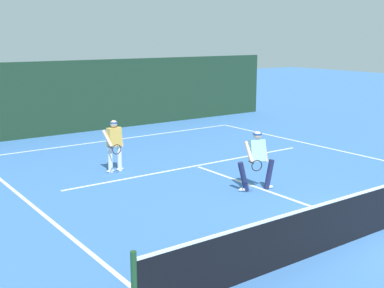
{
  "coord_description": "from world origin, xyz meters",
  "views": [
    {
      "loc": [
        -8.96,
        -5.65,
        4.01
      ],
      "look_at": [
        -0.88,
        5.53,
        1.0
      ],
      "focal_mm": 46.58,
      "sensor_mm": 36.0,
      "label": 1
    }
  ],
  "objects": [
    {
      "name": "court_line_centre",
      "position": [
        0.0,
        3.2,
        0.0
      ],
      "size": [
        0.1,
        6.4,
        0.01
      ],
      "primitive_type": "cube",
      "color": "white",
      "rests_on": "ground_plane"
    },
    {
      "name": "back_fence_windscreen",
      "position": [
        0.0,
        13.94,
        1.51
      ],
      "size": [
        18.82,
        0.12,
        3.02
      ],
      "primitive_type": "cube",
      "color": "#1A3624",
      "rests_on": "ground_plane"
    },
    {
      "name": "tennis_ball",
      "position": [
        2.94,
        6.57,
        0.03
      ],
      "size": [
        0.07,
        0.07,
        0.07
      ],
      "primitive_type": "sphere",
      "color": "#D1E033",
      "rests_on": "ground_plane"
    },
    {
      "name": "player_near",
      "position": [
        -0.18,
        3.6,
        0.87
      ],
      "size": [
        1.1,
        0.85,
        1.59
      ],
      "rotation": [
        0.0,
        0.0,
        2.83
      ],
      "color": "#1E234C",
      "rests_on": "ground_plane"
    },
    {
      "name": "tennis_net",
      "position": [
        0.0,
        0.0,
        0.51
      ],
      "size": [
        11.85,
        0.09,
        1.1
      ],
      "color": "#1E4723",
      "rests_on": "ground_plane"
    },
    {
      "name": "ground_plane",
      "position": [
        0.0,
        0.0,
        0.0
      ],
      "size": [
        80.0,
        80.0,
        0.0
      ],
      "primitive_type": "plane",
      "color": "#3D71B8"
    },
    {
      "name": "court_line_baseline_far",
      "position": [
        0.0,
        11.65,
        0.0
      ],
      "size": [
        10.82,
        0.1,
        0.01
      ],
      "primitive_type": "cube",
      "color": "white",
      "rests_on": "ground_plane"
    },
    {
      "name": "court_line_service",
      "position": [
        0.0,
        6.55,
        0.0
      ],
      "size": [
        8.82,
        0.1,
        0.01
      ],
      "primitive_type": "cube",
      "color": "white",
      "rests_on": "ground_plane"
    },
    {
      "name": "player_far",
      "position": [
        -2.36,
        7.43,
        0.86
      ],
      "size": [
        0.7,
        0.87,
        1.57
      ],
      "rotation": [
        0.0,
        0.0,
        3.2
      ],
      "color": "silver",
      "rests_on": "ground_plane"
    }
  ]
}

